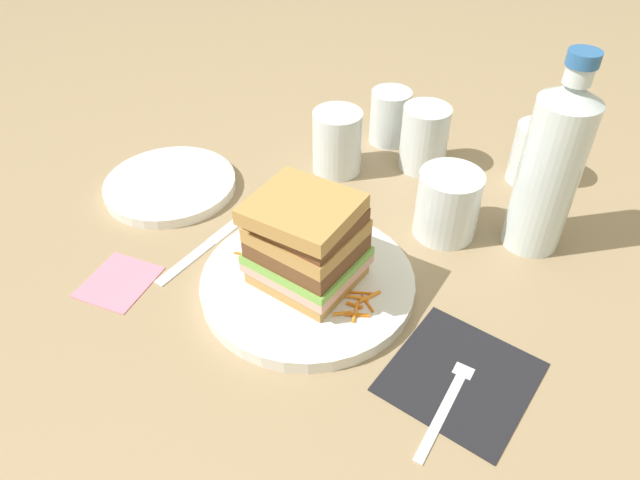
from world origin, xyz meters
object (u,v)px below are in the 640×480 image
(sandwich, at_px, (305,244))
(juice_glass, at_px, (447,206))
(empty_tumbler_0, at_px, (390,117))
(empty_tumbler_1, at_px, (427,139))
(empty_tumbler_2, at_px, (535,154))
(main_plate, at_px, (306,285))
(knife, at_px, (211,242))
(side_plate, at_px, (170,185))
(napkin_pink, at_px, (119,281))
(water_bottle, at_px, (551,167))
(empty_tumbler_3, at_px, (337,142))
(napkin_dark, at_px, (461,376))
(fork, at_px, (453,390))

(sandwich, height_order, juice_glass, sandwich)
(sandwich, height_order, empty_tumbler_0, sandwich)
(empty_tumbler_1, bearing_deg, empty_tumbler_2, 19.58)
(main_plate, xyz_separation_m, knife, (-0.15, 0.00, -0.01))
(side_plate, bearing_deg, empty_tumbler_0, 55.49)
(empty_tumbler_1, bearing_deg, empty_tumbler_0, 153.84)
(sandwich, xyz_separation_m, napkin_pink, (-0.20, -0.11, -0.07))
(empty_tumbler_2, height_order, napkin_pink, empty_tumbler_2)
(water_bottle, relative_size, napkin_pink, 3.03)
(sandwich, height_order, napkin_pink, sandwich)
(empty_tumbler_3, bearing_deg, sandwich, -66.42)
(side_plate, distance_m, napkin_pink, 0.20)
(juice_glass, xyz_separation_m, empty_tumbler_2, (0.06, 0.18, 0.00))
(sandwich, relative_size, side_plate, 0.64)
(juice_glass, xyz_separation_m, empty_tumbler_0, (-0.17, 0.17, 0.00))
(juice_glass, distance_m, napkin_pink, 0.42)
(main_plate, relative_size, side_plate, 1.34)
(sandwich, relative_size, napkin_dark, 0.87)
(main_plate, height_order, napkin_dark, main_plate)
(main_plate, relative_size, knife, 1.27)
(napkin_dark, distance_m, empty_tumbler_2, 0.40)
(side_plate, bearing_deg, empty_tumbler_3, 45.10)
(knife, distance_m, juice_glass, 0.31)
(side_plate, bearing_deg, water_bottle, 19.38)
(juice_glass, height_order, napkin_pink, juice_glass)
(sandwich, relative_size, napkin_pink, 1.43)
(knife, height_order, juice_glass, juice_glass)
(main_plate, xyz_separation_m, napkin_pink, (-0.20, -0.11, -0.01))
(side_plate, bearing_deg, empty_tumbler_1, 41.78)
(empty_tumbler_0, bearing_deg, empty_tumbler_2, 3.03)
(main_plate, relative_size, empty_tumbler_0, 2.95)
(napkin_dark, xyz_separation_m, knife, (-0.36, 0.02, 0.00))
(empty_tumbler_1, bearing_deg, napkin_pink, -115.08)
(fork, relative_size, empty_tumbler_2, 1.87)
(side_plate, bearing_deg, fork, -12.31)
(knife, bearing_deg, side_plate, 154.62)
(side_plate, bearing_deg, juice_glass, 18.47)
(napkin_dark, height_order, napkin_pink, same)
(empty_tumbler_1, bearing_deg, empty_tumbler_3, -144.40)
(napkin_dark, bearing_deg, juice_glass, 118.03)
(napkin_dark, xyz_separation_m, side_plate, (-0.49, 0.08, 0.01))
(napkin_dark, relative_size, empty_tumbler_1, 1.43)
(side_plate, bearing_deg, knife, -25.38)
(fork, xyz_separation_m, water_bottle, (-0.01, 0.27, 0.11))
(knife, distance_m, water_bottle, 0.43)
(knife, xyz_separation_m, napkin_pink, (-0.05, -0.12, -0.00))
(water_bottle, relative_size, empty_tumbler_2, 2.88)
(empty_tumbler_1, xyz_separation_m, napkin_pink, (-0.20, -0.43, -0.05))
(empty_tumbler_1, bearing_deg, water_bottle, -24.39)
(empty_tumbler_2, bearing_deg, napkin_pink, -125.84)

